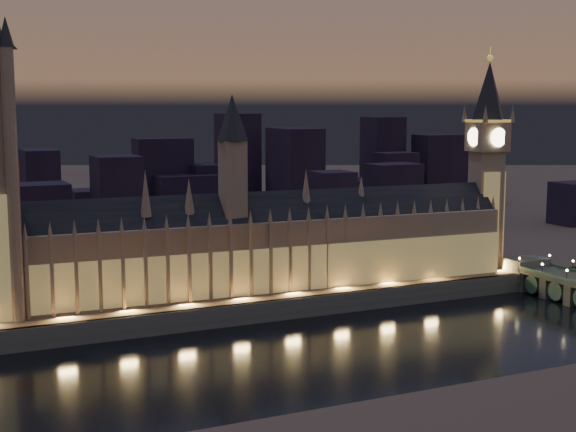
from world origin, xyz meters
name	(u,v)px	position (x,y,z in m)	size (l,w,h in m)	color
ground_plane	(342,347)	(0.00, 0.00, 0.00)	(2000.00, 2000.00, 0.00)	black
north_bank	(73,190)	(0.00, 520.00, 4.00)	(2000.00, 960.00, 8.00)	brown
embankment_wall	(291,309)	(0.00, 41.00, 4.00)	(2000.00, 2.50, 8.00)	#495443
palace_of_westminster	(278,242)	(3.43, 61.75, 26.37)	(202.00, 28.38, 78.00)	#8E715B
elizabeth_tower	(487,146)	(108.00, 61.92, 63.46)	(18.00, 18.00, 99.84)	#8E715B
city_backdrop	(203,186)	(34.13, 247.61, 31.05)	(442.49, 215.63, 88.50)	black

